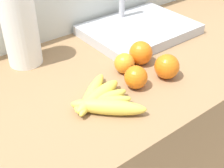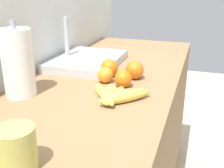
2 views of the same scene
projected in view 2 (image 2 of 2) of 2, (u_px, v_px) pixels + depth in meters
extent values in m
cube|color=olive|center=(103.00, 161.00, 1.36)|extent=(1.76, 0.64, 0.86)
cube|color=silver|center=(37.00, 110.00, 1.39)|extent=(2.16, 0.06, 1.30)
ellipsoid|color=#EACC4C|center=(125.00, 96.00, 0.98)|extent=(0.18, 0.18, 0.04)
ellipsoid|color=#DED04C|center=(118.00, 96.00, 0.98)|extent=(0.16, 0.09, 0.03)
ellipsoid|color=#DCC84C|center=(115.00, 96.00, 0.99)|extent=(0.17, 0.05, 0.03)
ellipsoid|color=#E2D54C|center=(111.00, 94.00, 1.00)|extent=(0.18, 0.09, 0.04)
ellipsoid|color=#E7D34C|center=(104.00, 94.00, 1.00)|extent=(0.18, 0.15, 0.04)
sphere|color=orange|center=(123.00, 79.00, 1.11)|extent=(0.07, 0.07, 0.07)
sphere|color=orange|center=(135.00, 70.00, 1.20)|extent=(0.08, 0.08, 0.08)
sphere|color=orange|center=(109.00, 68.00, 1.23)|extent=(0.08, 0.08, 0.08)
sphere|color=orange|center=(105.00, 75.00, 1.16)|extent=(0.07, 0.07, 0.07)
cylinder|color=white|center=(18.00, 63.00, 1.00)|extent=(0.11, 0.11, 0.25)
cylinder|color=gray|center=(17.00, 59.00, 1.00)|extent=(0.02, 0.02, 0.28)
cube|color=#B7BABF|center=(87.00, 61.00, 1.41)|extent=(0.42, 0.31, 0.04)
cylinder|color=#B2B2B7|center=(67.00, 37.00, 1.41)|extent=(0.02, 0.02, 0.19)
cylinder|color=#BFB856|center=(17.00, 149.00, 0.62)|extent=(0.09, 0.09, 0.10)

